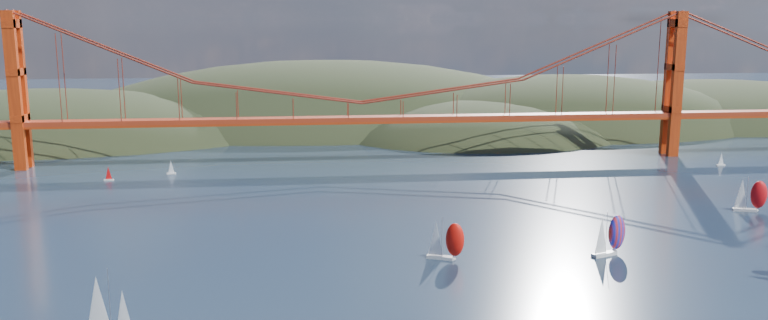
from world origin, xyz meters
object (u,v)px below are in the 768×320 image
Objects in this scene: racer_3 at (750,195)px; racer_rwb at (609,234)px; racer_0 at (445,239)px; sloop_navy at (106,313)px.

racer_rwb is at bearing -130.37° from racer_3.
racer_rwb is at bearing 23.71° from racer_0.
racer_3 is at bearing 10.19° from racer_rwb.
sloop_navy is 1.30× the size of racer_rwb.
racer_0 is at bearing -142.47° from racer_3.
racer_3 is at bearing 44.86° from racer_0.
sloop_navy is 1.34× the size of racer_3.
racer_rwb reaches higher than racer_0.
racer_3 is (91.21, 31.73, 0.14)m from racer_0.
sloop_navy is at bearing -137.29° from racer_3.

